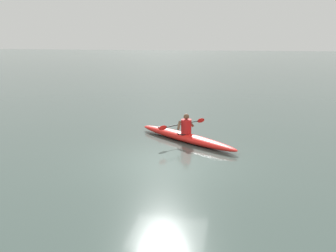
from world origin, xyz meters
TOP-DOWN VIEW (x-y plane):
  - ground_plane at (0.00, 0.00)m, footprint 160.00×160.00m
  - kayak at (-0.25, -2.59)m, footprint 4.23×3.64m
  - kayaker at (-0.25, -2.59)m, footprint 1.54×1.85m

SIDE VIEW (x-z plane):
  - ground_plane at x=0.00m, z-range 0.00..0.00m
  - kayak at x=-0.25m, z-range 0.00..0.32m
  - kayaker at x=-0.25m, z-range 0.25..1.00m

